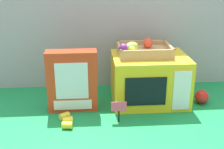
% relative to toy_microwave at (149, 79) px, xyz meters
% --- Properties ---
extents(ground_plane, '(1.70, 1.70, 0.00)m').
position_rel_toy_microwave_xyz_m(ground_plane, '(-0.20, -0.04, -0.12)').
color(ground_plane, '#198C47').
rests_on(ground_plane, ground).
extents(display_back_panel, '(1.61, 0.03, 0.76)m').
position_rel_toy_microwave_xyz_m(display_back_panel, '(-0.20, 0.25, 0.26)').
color(display_back_panel, '#A0A3A8').
rests_on(display_back_panel, ground).
extents(toy_microwave, '(0.38, 0.30, 0.25)m').
position_rel_toy_microwave_xyz_m(toy_microwave, '(0.00, 0.00, 0.00)').
color(toy_microwave, yellow).
rests_on(toy_microwave, ground).
extents(food_groups_crate, '(0.27, 0.20, 0.08)m').
position_rel_toy_microwave_xyz_m(food_groups_crate, '(-0.04, 0.01, 0.15)').
color(food_groups_crate, tan).
rests_on(food_groups_crate, toy_microwave).
extents(cookie_set_box, '(0.24, 0.08, 0.30)m').
position_rel_toy_microwave_xyz_m(cookie_set_box, '(-0.39, -0.07, 0.03)').
color(cookie_set_box, red).
rests_on(cookie_set_box, ground).
extents(price_sign, '(0.07, 0.01, 0.10)m').
position_rel_toy_microwave_xyz_m(price_sign, '(-0.18, -0.21, -0.06)').
color(price_sign, black).
rests_on(price_sign, ground).
extents(loose_toy_banana, '(0.07, 0.13, 0.03)m').
position_rel_toy_microwave_xyz_m(loose_toy_banana, '(-0.42, -0.21, -0.11)').
color(loose_toy_banana, yellow).
rests_on(loose_toy_banana, ground).
extents(loose_toy_apple, '(0.07, 0.07, 0.07)m').
position_rel_toy_microwave_xyz_m(loose_toy_apple, '(0.27, -0.05, -0.09)').
color(loose_toy_apple, red).
rests_on(loose_toy_apple, ground).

